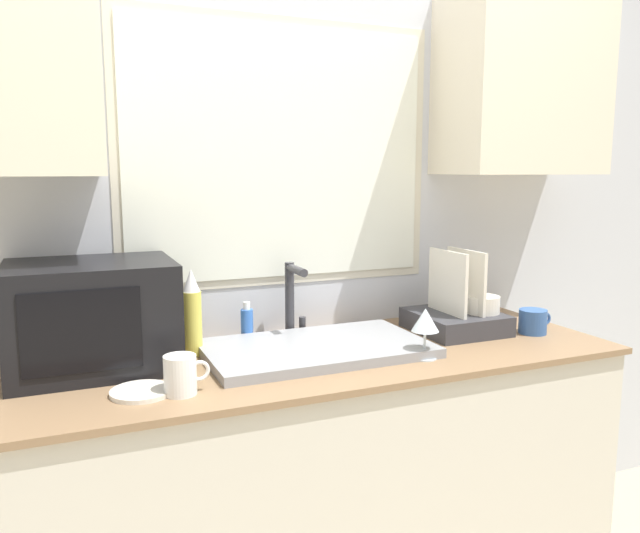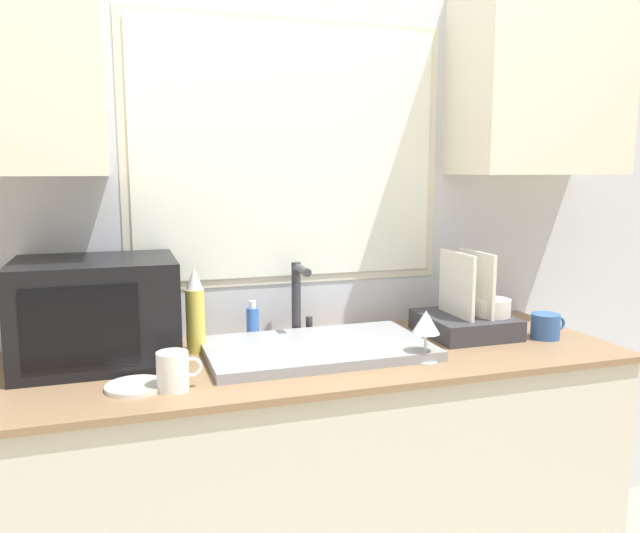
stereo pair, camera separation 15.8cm
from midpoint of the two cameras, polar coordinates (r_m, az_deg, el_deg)
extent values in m
cube|color=beige|center=(2.13, 2.06, -19.76)|extent=(1.89, 0.64, 0.87)
cube|color=#846647|center=(1.96, 2.13, -8.28)|extent=(1.92, 0.67, 0.02)
cube|color=silver|center=(2.21, -0.96, 4.83)|extent=(6.00, 0.06, 2.60)
cube|color=beige|center=(2.18, -0.73, 10.26)|extent=(1.12, 0.01, 0.91)
cube|color=white|center=(2.17, -0.70, 10.26)|extent=(1.06, 0.01, 0.85)
cube|color=beige|center=(2.48, 21.24, 15.33)|extent=(0.59, 0.32, 0.64)
cube|color=gray|center=(1.96, 1.95, -7.52)|extent=(0.69, 0.41, 0.03)
cylinder|color=#333338|center=(2.15, -0.18, -2.97)|extent=(0.03, 0.03, 0.25)
cylinder|color=#333338|center=(2.06, 0.41, -0.32)|extent=(0.03, 0.14, 0.03)
cylinder|color=#333338|center=(2.19, 1.08, -5.38)|extent=(0.02, 0.02, 0.06)
cube|color=black|center=(1.92, -17.55, -3.95)|extent=(0.46, 0.35, 0.31)
cube|color=black|center=(1.75, -18.60, -5.26)|extent=(0.30, 0.01, 0.22)
cube|color=#333338|center=(2.25, 15.11, -5.17)|extent=(0.29, 0.30, 0.07)
cube|color=silver|center=(2.20, 14.42, -1.59)|extent=(0.01, 0.22, 0.22)
cube|color=silver|center=(2.24, 16.07, -1.47)|extent=(0.01, 0.22, 0.22)
cylinder|color=silver|center=(2.24, 17.49, -3.61)|extent=(0.12, 0.12, 0.06)
cylinder|color=#D8CC4C|center=(1.97, -9.08, -4.96)|extent=(0.06, 0.06, 0.20)
cone|color=silver|center=(1.95, -9.18, -1.10)|extent=(0.05, 0.05, 0.07)
cylinder|color=blue|center=(2.11, -4.06, -5.25)|extent=(0.04, 0.04, 0.11)
cylinder|color=white|center=(2.10, -4.08, -3.50)|extent=(0.02, 0.02, 0.03)
cylinder|color=white|center=(1.66, -10.66, -9.41)|extent=(0.08, 0.08, 0.10)
torus|color=white|center=(1.66, -8.95, -9.13)|extent=(0.05, 0.01, 0.05)
cylinder|color=silver|center=(1.92, 11.93, -8.43)|extent=(0.08, 0.08, 0.00)
cylinder|color=silver|center=(1.91, 11.97, -7.21)|extent=(0.01, 0.01, 0.08)
cone|color=silver|center=(1.89, 12.04, -5.00)|extent=(0.08, 0.08, 0.07)
cylinder|color=#335999|center=(2.28, 21.81, -5.10)|extent=(0.10, 0.10, 0.08)
torus|color=#335999|center=(2.32, 22.88, -4.86)|extent=(0.05, 0.01, 0.05)
cylinder|color=silver|center=(1.70, -13.93, -10.62)|extent=(0.16, 0.16, 0.01)
camera|label=1|loc=(0.08, -87.58, 0.38)|focal=35.00mm
camera|label=2|loc=(0.08, 92.42, -0.38)|focal=35.00mm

